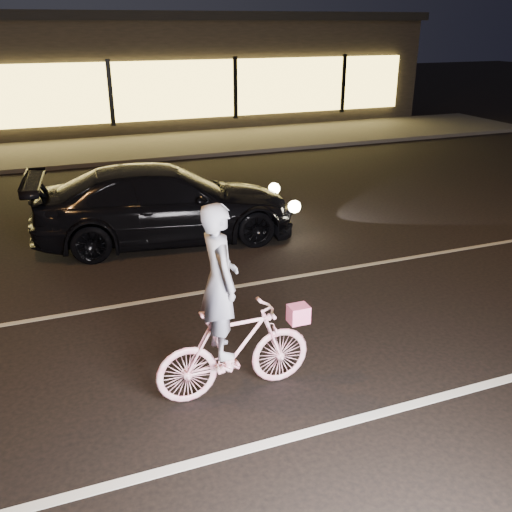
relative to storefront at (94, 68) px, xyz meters
name	(u,v)px	position (x,y,z in m)	size (l,w,h in m)	color
ground	(290,350)	(0.00, -18.97, -2.15)	(90.00, 90.00, 0.00)	black
lane_stripe_near	(350,421)	(0.00, -20.47, -2.14)	(60.00, 0.12, 0.01)	silver
lane_stripe_far	(237,286)	(0.00, -16.97, -2.14)	(60.00, 0.10, 0.01)	gray
sidewalk	(123,148)	(0.00, -5.97, -2.09)	(30.00, 4.00, 0.12)	#383533
storefront	(94,68)	(0.00, 0.00, 0.00)	(25.40, 8.42, 4.20)	black
cyclist	(231,330)	(-0.97, -19.53, -1.36)	(1.76, 0.61, 2.22)	#EE4D7F
sedan	(166,203)	(-0.52, -14.48, -1.44)	(5.02, 2.46, 1.41)	black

